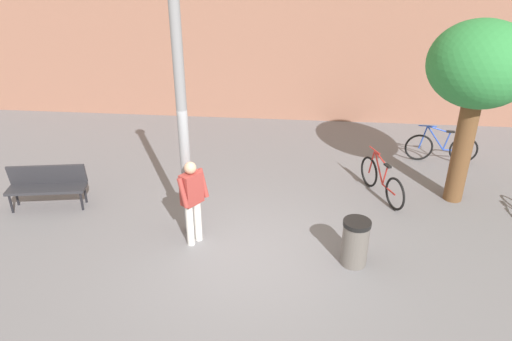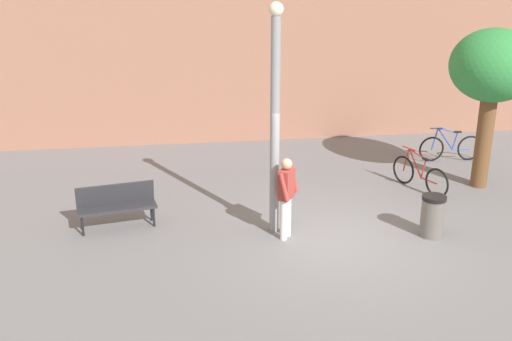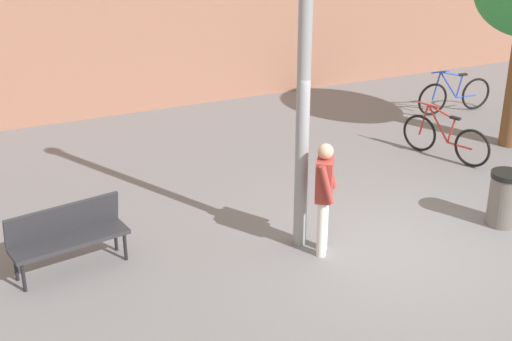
# 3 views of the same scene
# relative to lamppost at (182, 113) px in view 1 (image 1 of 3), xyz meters

# --- Properties ---
(ground_plane) EXTENTS (36.00, 36.00, 0.00)m
(ground_plane) POSITION_rel_lamppost_xyz_m (1.16, -0.68, -2.44)
(ground_plane) COLOR slate
(building_facade) EXTENTS (19.91, 2.00, 6.88)m
(building_facade) POSITION_rel_lamppost_xyz_m (1.16, 7.58, 1.00)
(building_facade) COLOR #9E6B56
(building_facade) RESTS_ON ground_plane
(lamppost) EXTENTS (0.28, 0.28, 4.58)m
(lamppost) POSITION_rel_lamppost_xyz_m (0.00, 0.00, 0.00)
(lamppost) COLOR gray
(lamppost) RESTS_ON ground_plane
(person_by_lamppost) EXTENTS (0.52, 0.62, 1.67)m
(person_by_lamppost) POSITION_rel_lamppost_xyz_m (0.18, -0.36, -1.48)
(person_by_lamppost) COLOR white
(person_by_lamppost) RESTS_ON ground_plane
(park_bench) EXTENTS (1.66, 0.75, 0.92)m
(park_bench) POSITION_rel_lamppost_xyz_m (-3.20, 0.67, -1.90)
(park_bench) COLOR #2D2D33
(park_bench) RESTS_ON ground_plane
(plaza_tree) EXTENTS (2.02, 2.02, 3.85)m
(plaza_tree) POSITION_rel_lamppost_xyz_m (5.49, 1.83, 0.46)
(plaza_tree) COLOR brown
(plaza_tree) RESTS_ON ground_plane
(bicycle_red) EXTENTS (0.74, 1.69, 0.97)m
(bicycle_red) POSITION_rel_lamppost_xyz_m (3.90, 1.79, -2.06)
(bicycle_red) COLOR black
(bicycle_red) RESTS_ON ground_plane
(bicycle_blue) EXTENTS (1.81, 0.15, 0.97)m
(bicycle_blue) POSITION_rel_lamppost_xyz_m (5.67, 3.82, -2.06)
(bicycle_blue) COLOR black
(bicycle_blue) RESTS_ON ground_plane
(trash_bin) EXTENTS (0.48, 0.48, 0.87)m
(trash_bin) POSITION_rel_lamppost_xyz_m (3.10, -0.72, -2.01)
(trash_bin) COLOR #66605B
(trash_bin) RESTS_ON ground_plane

